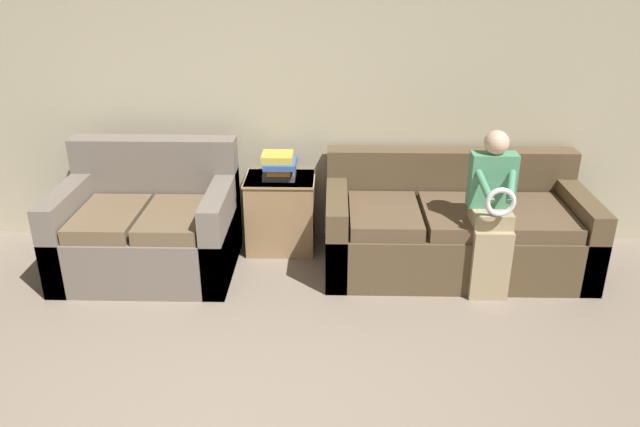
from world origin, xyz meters
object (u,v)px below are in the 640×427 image
couch_side (149,228)px  side_shelf (281,212)px  couch_main (454,228)px  book_stack (279,166)px  child_left_seated (492,208)px

couch_side → side_shelf: couch_side is taller
couch_main → side_shelf: 1.41m
side_shelf → book_stack: book_stack is taller
couch_side → child_left_seated: 2.58m
book_stack → side_shelf: bearing=24.6°
couch_side → side_shelf: size_ratio=2.08×
couch_main → child_left_seated: child_left_seated is taller
couch_side → book_stack: 1.13m
side_shelf → book_stack: (-0.00, -0.00, 0.41)m
couch_side → side_shelf: 1.06m
couch_main → couch_side: (-2.37, -0.12, 0.03)m
couch_main → book_stack: (-1.38, 0.25, 0.43)m
couch_main → side_shelf: bearing=169.8°
couch_main → couch_side: couch_side is taller
couch_side → book_stack: (0.99, 0.36, 0.40)m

